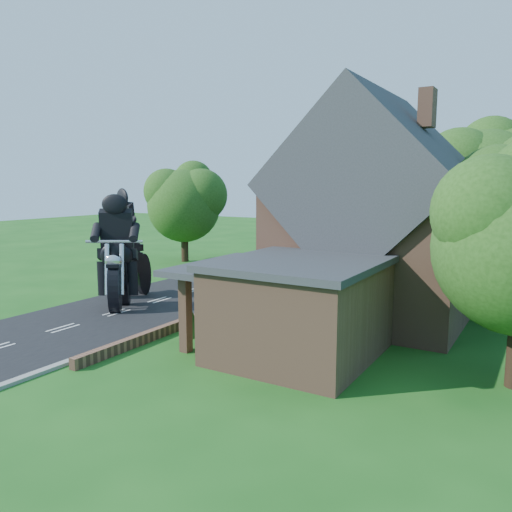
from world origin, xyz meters
The scene contains 17 objects.
ground centered at (0.00, 0.00, 0.00)m, with size 120.00×120.00×0.00m, color #185016.
road centered at (0.00, 0.00, 0.01)m, with size 7.00×80.00×0.02m, color black.
kerb centered at (3.65, 0.00, 0.06)m, with size 0.30×80.00×0.12m, color gray.
garden_wall centered at (4.30, 5.00, 0.20)m, with size 0.30×22.00×0.40m, color brown.
house centered at (10.49, 6.00, 4.34)m, with size 9.54×8.64×10.24m.
annex centered at (9.87, -0.80, 1.77)m, with size 7.05×5.94×3.44m.
tree_behind_house centered at (14.18, 16.14, 6.23)m, with size 7.81×7.20×10.08m.
tree_behind_left centered at (8.16, 17.13, 5.73)m, with size 6.94×6.40×9.16m.
tree_far_road centered at (-6.86, 14.11, 4.84)m, with size 6.08×5.60×7.84m.
shrub_a centered at (5.30, -1.00, 0.55)m, with size 0.90×0.90×1.10m, color #143811.
shrub_b centered at (5.30, 1.50, 0.55)m, with size 0.90×0.90×1.10m, color #143811.
shrub_c centered at (5.30, 4.00, 0.55)m, with size 0.90×0.90×1.10m, color #143811.
shrub_d centered at (5.30, 9.00, 0.55)m, with size 0.90×0.90×1.10m, color #143811.
shrub_e centered at (5.30, 11.50, 0.55)m, with size 0.90×0.90×1.10m, color #143811.
shrub_f centered at (5.30, 14.00, 0.55)m, with size 0.90×0.90×1.10m, color #143811.
motorcycle_lead centered at (-0.35, 0.54, 0.83)m, with size 0.45×1.79×1.67m, color black, non-canonical shape.
motorcycle_follow centered at (-1.99, 2.82, 0.87)m, with size 0.47×1.87×1.74m, color black, non-canonical shape.
Camera 1 is at (17.49, -16.23, 6.06)m, focal length 35.00 mm.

